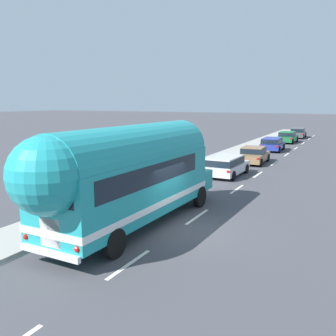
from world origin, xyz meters
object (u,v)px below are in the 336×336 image
car_third (272,143)px  car_fifth (298,132)px  car_second (254,154)px  car_lead (226,165)px  car_fourth (287,137)px  painted_bus (127,173)px

car_third → car_fifth: same height
car_second → car_third: bearing=91.8°
car_lead → car_fourth: size_ratio=0.95×
painted_bus → car_fourth: bearing=90.1°
car_lead → car_fifth: size_ratio=0.92×
car_lead → car_fifth: same height
car_second → car_lead: bearing=-92.4°
car_lead → car_third: (-0.01, 14.74, -0.01)m
car_second → painted_bus: bearing=-90.7°
car_second → car_fifth: size_ratio=0.91×
painted_bus → car_second: (0.23, 18.40, -1.58)m
car_second → car_third: same height
painted_bus → car_lead: painted_bus is taller
painted_bus → car_second: size_ratio=2.63×
car_third → car_fourth: size_ratio=0.93×
car_fourth → car_fifth: 7.08m
painted_bus → car_fifth: painted_bus is taller
painted_bus → car_fourth: size_ratio=2.48×
painted_bus → car_fifth: 42.84m
car_second → car_fourth: size_ratio=0.94×
car_third → car_fourth: same height
car_third → car_fifth: 15.92m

